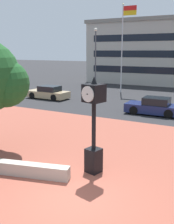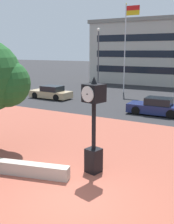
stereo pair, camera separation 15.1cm
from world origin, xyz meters
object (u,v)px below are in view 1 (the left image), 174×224
object	(u,v)px
street_lamp_post	(96,55)
flagpole_primary	(123,42)
street_clock	(94,124)
car_street_near	(154,107)
car_street_far	(48,93)

from	to	relation	value
street_lamp_post	flagpole_primary	bearing A→B (deg)	46.75
flagpole_primary	street_lamp_post	bearing A→B (deg)	-133.25
street_clock	car_street_near	xyz separation A→B (m)	(-0.35, 10.81, -1.39)
car_street_far	flagpole_primary	world-z (taller)	flagpole_primary
street_clock	car_street_near	bearing A→B (deg)	106.37
flagpole_primary	street_lamp_post	xyz separation A→B (m)	(-2.23, -2.37, -1.35)
car_street_near	flagpole_primary	xyz separation A→B (m)	(-5.88, 8.82, 5.03)
car_street_near	car_street_far	xyz separation A→B (m)	(-10.95, 1.66, 0.00)
car_street_near	car_street_far	size ratio (longest dim) A/B	0.96
car_street_near	car_street_far	bearing A→B (deg)	80.41
car_street_far	street_clock	bearing A→B (deg)	-136.66
street_clock	flagpole_primary	xyz separation A→B (m)	(-6.22, 19.63, 3.63)
car_street_near	street_lamp_post	bearing A→B (deg)	50.53
car_street_far	car_street_near	bearing A→B (deg)	-97.45
street_clock	street_lamp_post	xyz separation A→B (m)	(-8.45, 17.26, 2.28)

